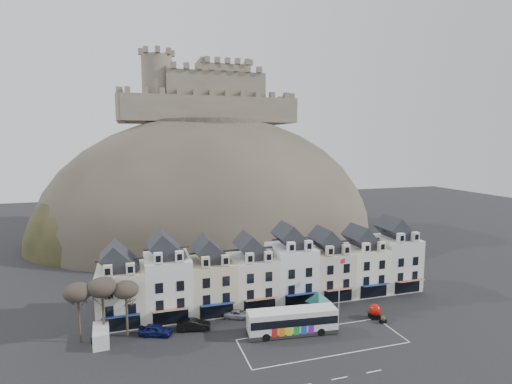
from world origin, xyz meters
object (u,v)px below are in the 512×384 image
at_px(bus_shelter, 318,297).
at_px(white_van, 101,335).
at_px(flagpole, 340,281).
at_px(car_navy, 156,330).
at_px(car_black, 194,325).
at_px(car_white, 283,313).
at_px(red_buoy, 375,311).
at_px(car_charcoal, 315,302).
at_px(car_maroon, 291,312).
at_px(bus, 292,320).
at_px(car_silver, 238,314).

relative_size(bus_shelter, white_van, 1.15).
bearing_deg(flagpole, car_navy, 179.28).
relative_size(car_black, car_white, 0.93).
bearing_deg(red_buoy, flagpole, 134.80).
relative_size(car_black, car_charcoal, 1.20).
bearing_deg(car_maroon, car_black, 89.01).
relative_size(bus, car_black, 2.70).
bearing_deg(bus_shelter, white_van, 156.10).
xyz_separation_m(white_van, car_charcoal, (32.31, 2.50, -0.41)).
bearing_deg(bus, car_silver, 135.60).
height_order(flagpole, car_charcoal, flagpole).
height_order(bus, car_maroon, bus).
bearing_deg(car_silver, red_buoy, -83.91).
xyz_separation_m(red_buoy, car_maroon, (-11.94, 4.27, -0.36)).
distance_m(flagpole, car_navy, 28.45).
height_order(bus_shelter, car_maroon, bus_shelter).
height_order(car_navy, car_maroon, car_navy).
height_order(bus, car_silver, bus).
relative_size(car_white, car_charcoal, 1.29).
distance_m(car_white, car_charcoal, 7.01).
height_order(bus, car_navy, bus).
bearing_deg(bus, car_navy, 170.35).
relative_size(car_white, car_maroon, 1.12).
bearing_deg(flagpole, car_maroon, 177.47).
relative_size(bus, car_maroon, 2.84).
relative_size(white_van, car_white, 0.93).
bearing_deg(flagpole, bus_shelter, -174.43).
height_order(bus, car_white, bus).
relative_size(car_navy, car_maroon, 1.02).
relative_size(car_navy, car_silver, 1.06).
relative_size(red_buoy, car_navy, 0.48).
height_order(bus_shelter, car_navy, bus_shelter).
distance_m(car_navy, car_charcoal, 25.41).
distance_m(flagpole, car_black, 23.28).
distance_m(flagpole, white_van, 35.39).
xyz_separation_m(bus_shelter, white_van, (-31.31, 0.73, -1.85)).
relative_size(car_silver, car_maroon, 0.96).
distance_m(red_buoy, car_maroon, 12.69).
xyz_separation_m(white_van, car_maroon, (27.11, 0.00, -0.29)).
xyz_separation_m(flagpole, car_black, (-22.90, 0.38, -4.16)).
bearing_deg(bus_shelter, car_navy, 155.71).
relative_size(red_buoy, flagpole, 0.25).
distance_m(bus, car_silver, 9.32).
xyz_separation_m(red_buoy, car_silver, (-19.71, 6.26, -0.52)).
xyz_separation_m(bus_shelter, car_maroon, (-4.20, 0.73, -2.14)).
xyz_separation_m(car_black, car_white, (13.50, -0.03, -0.04)).
bearing_deg(car_navy, car_maroon, -68.31).
bearing_deg(car_white, bus_shelter, -87.58).
bearing_deg(car_silver, white_van, 119.61).
height_order(bus_shelter, flagpole, flagpole).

